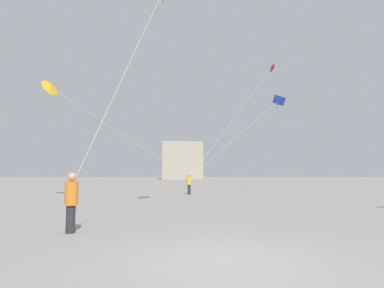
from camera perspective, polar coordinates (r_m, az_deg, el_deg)
name	(u,v)px	position (r m, az deg, el deg)	size (l,w,h in m)	color
ground_plane	(225,262)	(6.44, 5.98, -20.33)	(300.00, 300.00, 0.00)	gray
person_in_yellow	(189,183)	(25.89, -0.52, -6.99)	(0.36, 0.36, 1.67)	#2D2D33
person_in_orange	(71,200)	(9.75, -20.88, -9.34)	(0.37, 0.37, 1.70)	#2D2D33
kite_amber_diamond	(51,88)	(24.30, -23.97, 9.18)	(10.34, 4.88, 6.89)	yellow
kite_cobalt_delta	(278,101)	(34.01, 15.21, 7.40)	(10.07, 6.81, 8.31)	blue
kite_crimson_diamond	(271,69)	(44.15, 14.00, 12.93)	(11.91, 15.34, 14.85)	red
building_left_hall	(181,161)	(101.09, -1.95, -3.10)	(13.05, 16.74, 11.20)	#B2A893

